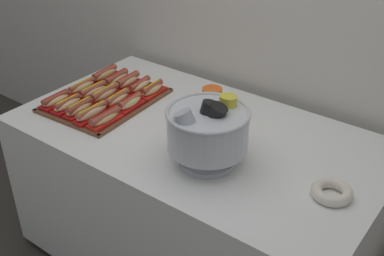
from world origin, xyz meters
The scene contains 20 objects.
buffet_table centered at (0.00, 0.00, 0.39)m, with size 1.58×0.89×0.75m.
serving_tray centered at (-0.51, -0.04, 0.75)m, with size 0.43×0.55×0.01m.
hot_dog_0 centered at (-0.65, -0.21, 0.78)m, with size 0.07×0.16×0.06m.
hot_dog_1 centered at (-0.57, -0.21, 0.78)m, with size 0.07×0.16×0.06m.
hot_dog_2 centered at (-0.50, -0.20, 0.79)m, with size 0.07×0.16×0.06m.
hot_dog_3 centered at (-0.42, -0.20, 0.79)m, with size 0.06×0.18×0.06m.
hot_dog_4 centered at (-0.35, -0.20, 0.78)m, with size 0.06×0.17×0.06m.
hot_dog_5 centered at (-0.66, -0.05, 0.78)m, with size 0.07×0.17×0.06m.
hot_dog_6 centered at (-0.58, -0.04, 0.78)m, with size 0.06×0.17×0.06m.
hot_dog_7 centered at (-0.51, -0.04, 0.79)m, with size 0.07×0.18×0.06m.
hot_dog_8 centered at (-0.43, -0.03, 0.78)m, with size 0.07×0.16×0.06m.
hot_dog_9 centered at (-0.36, -0.03, 0.79)m, with size 0.07×0.16×0.06m.
hot_dog_10 centered at (-0.66, 0.12, 0.79)m, with size 0.07×0.18×0.06m.
hot_dog_11 centered at (-0.59, 0.12, 0.78)m, with size 0.08×0.19×0.06m.
hot_dog_12 centered at (-0.51, 0.13, 0.79)m, with size 0.07×0.16×0.07m.
hot_dog_13 centered at (-0.44, 0.13, 0.78)m, with size 0.08×0.16×0.06m.
hot_dog_14 centered at (-0.37, 0.13, 0.78)m, with size 0.08×0.16×0.06m.
punch_bowl centered at (0.17, -0.16, 0.90)m, with size 0.31×0.31×0.27m.
cup_stack centered at (0.00, 0.11, 0.83)m, with size 0.09×0.09×0.16m.
donut centered at (0.63, -0.07, 0.77)m, with size 0.15×0.15×0.04m.
Camera 1 is at (1.04, -1.42, 1.82)m, focal length 45.66 mm.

